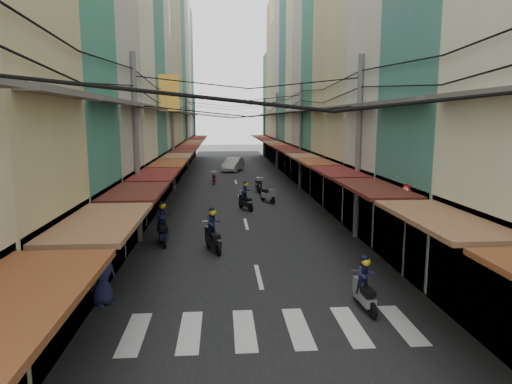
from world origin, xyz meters
TOP-DOWN VIEW (x-y plane):
  - ground at (0.00, 0.00)m, footprint 160.00×160.00m
  - road at (0.00, 20.00)m, footprint 10.00×80.00m
  - sidewalk_left at (-6.50, 20.00)m, footprint 3.00×80.00m
  - sidewalk_right at (6.50, 20.00)m, footprint 3.00×80.00m
  - crosswalk at (-0.00, -6.00)m, footprint 7.55×2.40m
  - building_row_left at (-7.92, 16.56)m, footprint 7.80×67.67m
  - building_row_right at (7.92, 16.45)m, footprint 7.80×68.98m
  - utility_poles at (0.00, 15.01)m, footprint 10.20×66.13m
  - white_car at (-0.00, 30.35)m, footprint 5.30×3.27m
  - bicycle at (7.50, 2.56)m, footprint 1.56×1.03m
  - moving_scooters at (-0.54, 6.10)m, footprint 7.09×27.51m
  - parked_scooters at (4.42, -4.08)m, footprint 13.12×15.80m
  - pedestrians at (-4.53, -0.34)m, footprint 13.61×21.06m
  - traffic_sign at (4.95, -2.39)m, footprint 0.10×0.72m

SIDE VIEW (x-z plane):
  - ground at x=0.00m, z-range 0.00..0.00m
  - white_car at x=0.00m, z-range -0.87..0.87m
  - bicycle at x=7.50m, z-range -0.50..0.50m
  - road at x=0.00m, z-range 0.00..0.02m
  - crosswalk at x=0.00m, z-range 0.02..0.03m
  - sidewalk_left at x=-6.50m, z-range 0.00..0.06m
  - sidewalk_right at x=6.50m, z-range 0.00..0.06m
  - parked_scooters at x=4.42m, z-range -0.02..0.99m
  - moving_scooters at x=-0.54m, z-range -0.42..1.48m
  - pedestrians at x=-4.53m, z-range -0.07..2.17m
  - traffic_sign at x=4.95m, z-range 0.78..4.05m
  - utility_poles at x=0.00m, z-range 2.49..10.69m
  - building_row_right at x=7.92m, z-range -1.89..20.71m
  - building_row_left at x=-7.92m, z-range -2.07..21.63m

